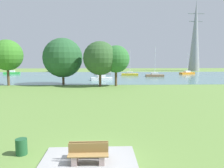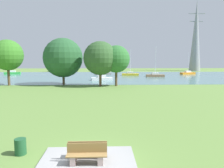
{
  "view_description": "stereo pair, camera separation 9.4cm",
  "coord_description": "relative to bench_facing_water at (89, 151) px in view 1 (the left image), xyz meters",
  "views": [
    {
      "loc": [
        0.71,
        -9.46,
        4.73
      ],
      "look_at": [
        1.7,
        17.01,
        1.67
      ],
      "focal_mm": 34.69,
      "sensor_mm": 36.0,
      "label": 1
    },
    {
      "loc": [
        0.81,
        -9.47,
        4.73
      ],
      "look_at": [
        1.7,
        17.01,
        1.67
      ],
      "focal_mm": 34.69,
      "sensor_mm": 36.0,
      "label": 2
    }
  ],
  "objects": [
    {
      "name": "bench_facing_water",
      "position": [
        0.0,
        0.0,
        0.0
      ],
      "size": [
        1.8,
        0.48,
        0.89
      ],
      "color": "#AF948D",
      "rests_on": "concrete_pad"
    },
    {
      "name": "tree_mid_shore",
      "position": [
        -16.45,
        29.58,
        4.95
      ],
      "size": [
        5.47,
        5.47,
        8.17
      ],
      "color": "brown",
      "rests_on": "ground"
    },
    {
      "name": "electricity_pylon",
      "position": [
        36.75,
        75.8,
        13.51
      ],
      "size": [
        6.4,
        4.4,
        27.93
      ],
      "color": "gray",
      "rests_on": "ground"
    },
    {
      "name": "tree_west_near",
      "position": [
        2.82,
        28.22,
        4.25
      ],
      "size": [
        4.77,
        4.77,
        7.13
      ],
      "color": "brown",
      "rests_on": "ground"
    },
    {
      "name": "sailboat_white",
      "position": [
        0.15,
        38.74,
        -0.02
      ],
      "size": [
        5.0,
        2.44,
        6.03
      ],
      "color": "white",
      "rests_on": "water_surface"
    },
    {
      "name": "ground_plane",
      "position": [
        0.0,
        21.73,
        -0.47
      ],
      "size": [
        160.0,
        160.0,
        0.0
      ],
      "primitive_type": "plane",
      "color": "olive"
    },
    {
      "name": "water_surface",
      "position": [
        0.0,
        49.73,
        -0.46
      ],
      "size": [
        140.0,
        40.0,
        0.02
      ],
      "primitive_type": "cube",
      "color": "slate",
      "rests_on": "ground"
    },
    {
      "name": "bench_facing_inland",
      "position": [
        0.0,
        -0.54,
        0.0
      ],
      "size": [
        1.8,
        0.48,
        0.89
      ],
      "color": "#AF948D",
      "rests_on": "concrete_pad"
    },
    {
      "name": "sailboat_orange",
      "position": [
        26.64,
        56.65,
        -0.01
      ],
      "size": [
        5.03,
        2.83,
        6.79
      ],
      "color": "orange",
      "rests_on": "water_surface"
    },
    {
      "name": "sailboat_green",
      "position": [
        -28.41,
        59.61,
        -0.02
      ],
      "size": [
        5.01,
        2.48,
        5.74
      ],
      "color": "green",
      "rests_on": "water_surface"
    },
    {
      "name": "tree_east_near",
      "position": [
        0.03,
        27.91,
        4.41
      ],
      "size": [
        5.85,
        5.85,
        7.81
      ],
      "color": "brown",
      "rests_on": "ground"
    },
    {
      "name": "litter_bin",
      "position": [
        -3.41,
        0.75,
        -0.07
      ],
      "size": [
        0.56,
        0.56,
        0.8
      ],
      "primitive_type": "cylinder",
      "color": "#1E512D",
      "rests_on": "ground"
    },
    {
      "name": "tree_west_far",
      "position": [
        -6.86,
        30.66,
        4.5
      ],
      "size": [
        7.24,
        7.24,
        8.59
      ],
      "color": "brown",
      "rests_on": "ground"
    },
    {
      "name": "sailboat_gray",
      "position": [
        0.29,
        54.8,
        -0.02
      ],
      "size": [
        4.97,
        2.17,
        5.57
      ],
      "color": "gray",
      "rests_on": "water_surface"
    },
    {
      "name": "sailboat_brown",
      "position": [
        14.31,
        47.56,
        0.01
      ],
      "size": [
        4.82,
        1.55,
        7.96
      ],
      "color": "brown",
      "rests_on": "water_surface"
    },
    {
      "name": "sailboat_yellow",
      "position": [
        8.17,
        52.24,
        -0.0
      ],
      "size": [
        4.92,
        1.96,
        7.42
      ],
      "color": "yellow",
      "rests_on": "water_surface"
    },
    {
      "name": "concrete_pad",
      "position": [
        0.0,
        -0.27,
        -0.42
      ],
      "size": [
        4.4,
        3.2,
        0.1
      ],
      "primitive_type": "cube",
      "color": "#959595",
      "rests_on": "ground"
    }
  ]
}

